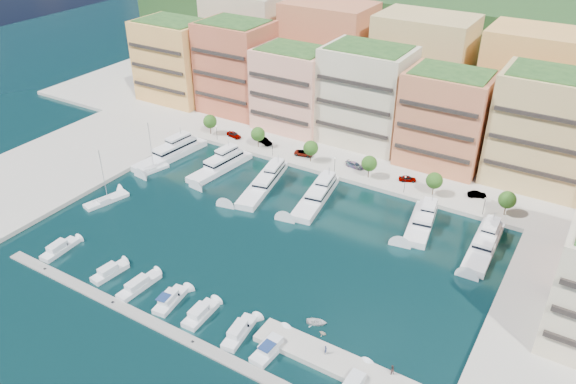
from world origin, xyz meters
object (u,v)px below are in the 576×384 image
tree_3 (369,163)px  lamppost_1 (272,146)px  yacht_3 (317,194)px  tree_0 (210,121)px  person_1 (392,370)px  lamppost_2 (335,163)px  yacht_5 (422,221)px  yacht_0 (173,152)px  yacht_1 (222,165)px  tree_5 (507,200)px  yacht_2 (265,181)px  cruiser_0 (59,249)px  car_0 (234,135)px  car_5 (477,195)px  lamppost_3 (405,182)px  person_0 (326,350)px  lamppost_0 (217,131)px  car_2 (304,153)px  car_3 (355,165)px  tree_1 (258,134)px  tender_0 (317,322)px  cruiser_3 (139,286)px  cruiser_6 (239,332)px  cruiser_2 (110,272)px  car_4 (408,179)px  car_1 (265,141)px  tender_1 (323,333)px  yacht_6 (485,243)px  cruiser_5 (200,314)px  sailboat_1 (106,201)px  sailboat_2 (153,169)px  cruiser_7 (272,347)px  tree_2 (311,148)px  lamppost_4 (485,203)px

tree_3 → lamppost_1: bearing=-174.9°
tree_3 → yacht_3: 15.64m
tree_0 → person_1: (75.99, -53.59, -2.88)m
lamppost_2 → yacht_5: (25.80, -9.57, -2.62)m
tree_3 → yacht_0: (-49.11, -14.71, -3.53)m
yacht_0 → yacht_1: (15.18, 1.18, -0.12)m
tree_5 → yacht_2: tree_5 is taller
cruiser_0 → car_0: size_ratio=1.79×
car_5 → cruiser_0: bearing=108.9°
lamppost_3 → yacht_3: bearing=-145.0°
tree_5 → person_0: tree_5 is taller
yacht_2 → cruiser_0: (-20.32, -43.25, -0.66)m
lamppost_3 → yacht_5: yacht_5 is taller
lamppost_0 → yacht_2: size_ratio=0.18×
person_1 → car_2: bearing=-94.7°
lamppost_3 → car_3: bearing=161.0°
tree_1 → tender_0: (44.92, -49.24, -4.38)m
yacht_5 → cruiser_3: 59.08m
lamppost_2 → cruiser_6: bearing=-78.5°
cruiser_2 → car_4: size_ratio=1.81×
car_1 → car_5: (56.59, 1.70, -0.07)m
cruiser_3 → person_0: 36.87m
car_4 → tender_1: bearing=162.8°
lamppost_1 → cruiser_3: bearing=-82.8°
yacht_6 → car_4: yacht_6 is taller
yacht_0 → cruiser_5: yacht_0 is taller
sailboat_1 → car_0: sailboat_1 is taller
yacht_5 → sailboat_2: sailboat_2 is taller
yacht_2 → cruiser_6: (23.45, -43.26, -0.66)m
tree_3 → yacht_0: bearing=-163.3°
cruiser_2 → cruiser_7: cruiser_7 is taller
tender_1 → car_4: (-6.18, 54.00, 1.34)m
sailboat_2 → tree_2: bearing=35.8°
car_1 → lamppost_0: bearing=130.0°
cruiser_6 → tender_0: size_ratio=2.41×
cruiser_3 → car_1: 61.98m
tree_1 → tender_1: (46.97, -50.92, -4.39)m
lamppost_2 → lamppost_4: bearing=0.0°
yacht_2 → car_2: size_ratio=4.73×
cruiser_0 → cruiser_5: same height
car_2 → tree_1: bearing=85.8°
tree_5 → car_0: size_ratio=1.24×
sailboat_2 → car_1: bearing=57.4°
tree_1 → cruiser_6: bearing=-58.7°
lamppost_3 → cruiser_0: bearing=-132.1°
tree_5 → cruiser_6: bearing=-116.3°
tender_1 → person_0: person_0 is taller
tree_1 → lamppost_0: bearing=-169.1°
lamppost_1 → yacht_3: bearing=-30.5°
cruiser_2 → tender_1: 42.05m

